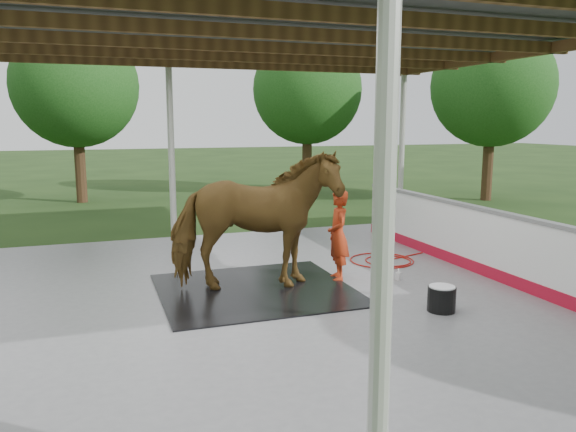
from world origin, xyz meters
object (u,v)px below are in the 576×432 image
object	(u,v)px
handler	(338,235)
dasher_board	(486,244)
horse	(255,221)
wash_bucket	(442,298)

from	to	relation	value
handler	dasher_board	bearing A→B (deg)	87.55
horse	handler	world-z (taller)	horse
wash_bucket	horse	bearing A→B (deg)	140.43
horse	wash_bucket	bearing A→B (deg)	-120.49
horse	handler	distance (m)	1.51
horse	dasher_board	bearing A→B (deg)	-87.11
horse	handler	bearing A→B (deg)	-75.00
dasher_board	horse	size ratio (longest dim) A/B	3.14
handler	wash_bucket	world-z (taller)	handler
handler	wash_bucket	bearing A→B (deg)	30.41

